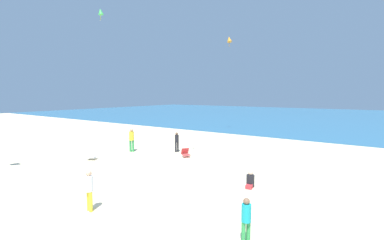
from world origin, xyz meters
name	(u,v)px	position (x,y,z in m)	size (l,w,h in m)	color
ground_plane	(209,158)	(0.00, 10.00, 0.00)	(120.00, 120.00, 0.00)	beige
ocean_water	(319,116)	(0.00, 50.85, 0.03)	(120.00, 60.00, 0.05)	teal
beach_chair_mid_beach	(91,156)	(-6.18, 5.25, 0.26)	(0.78, 0.77, 0.55)	white
beach_chair_near_camera	(186,153)	(-1.59, 9.46, 0.28)	(0.79, 0.77, 0.61)	#D13D3D
person_0	(177,141)	(-3.06, 10.37, 0.85)	(0.41, 0.41, 1.48)	black
person_2	(132,138)	(-5.90, 8.51, 1.01)	(0.49, 0.49, 1.75)	green
person_3	(246,218)	(6.21, 1.72, 0.80)	(0.39, 0.39, 1.38)	green
person_4	(89,188)	(0.57, 0.50, 0.88)	(0.35, 0.35, 1.53)	yellow
person_5	(250,181)	(4.43, 6.33, 0.29)	(0.44, 0.66, 0.78)	black
kite_orange	(229,39)	(-4.65, 21.81, 10.29)	(0.85, 0.80, 1.20)	orange
kite_green	(101,12)	(-8.67, 8.19, 10.58)	(0.51, 0.46, 0.88)	green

